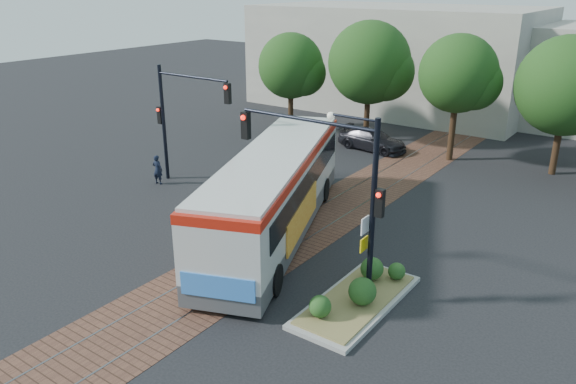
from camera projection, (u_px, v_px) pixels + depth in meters
The scene contains 10 objects.
ground at pixel (261, 253), 21.78m from camera, with size 120.00×120.00×0.00m, color black.
trackbed at pixel (317, 220), 24.82m from camera, with size 3.60×40.00×0.02m.
tree_row at pixel (455, 75), 31.85m from camera, with size 26.40×5.60×7.67m.
warehouses at pixel (490, 66), 42.52m from camera, with size 40.00×13.00×8.00m.
city_bus at pixel (275, 189), 22.88m from camera, with size 7.46×13.27×3.53m.
traffic_island at pixel (359, 294), 18.35m from camera, with size 2.20×5.20×1.13m.
signal_pole_main at pixel (339, 177), 17.58m from camera, with size 5.49×0.46×6.00m.
signal_pole_left at pixel (178, 110), 28.02m from camera, with size 4.99×0.34×6.00m.
officer at pixel (158, 170), 28.93m from camera, with size 0.56×0.37×1.55m, color black.
parked_car at pixel (372, 140), 34.81m from camera, with size 1.81×4.46×1.29m, color black.
Camera 1 is at (12.28, -15.21, 9.96)m, focal length 35.00 mm.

